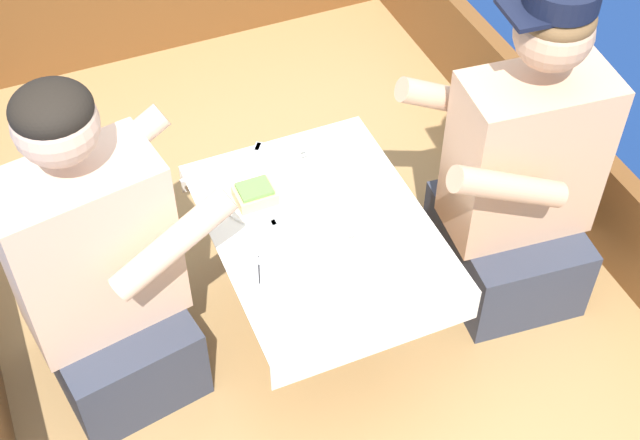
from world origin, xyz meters
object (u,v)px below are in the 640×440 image
Objects in this scene: coffee_cup_starboard at (287,157)px; person_starboard at (519,180)px; coffee_cup_port at (334,244)px; person_port at (100,275)px; sandwich at (255,194)px.

person_starboard is at bearing -28.43° from coffee_cup_starboard.
coffee_cup_port is 0.36m from coffee_cup_starboard.
person_port reaches higher than coffee_cup_port.
person_port reaches higher than sandwich.
person_starboard reaches higher than person_port.
person_starboard is 0.74m from sandwich.
person_port is 0.62m from coffee_cup_starboard.
sandwich is 0.17m from coffee_cup_starboard.
coffee_cup_starboard is at bearing 87.91° from coffee_cup_port.
person_port is 1.17m from person_starboard.
coffee_cup_starboard is (-0.58, 0.31, 0.03)m from person_starboard.
sandwich is 1.02× the size of coffee_cup_starboard.
person_starboard is 9.72× the size of coffee_cup_starboard.
person_port is at bearing -170.70° from sandwich.
sandwich is at bearing -141.99° from coffee_cup_starboard.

